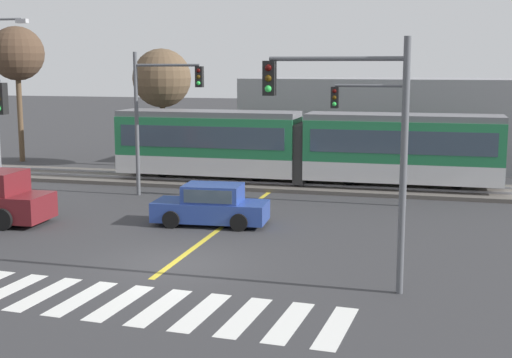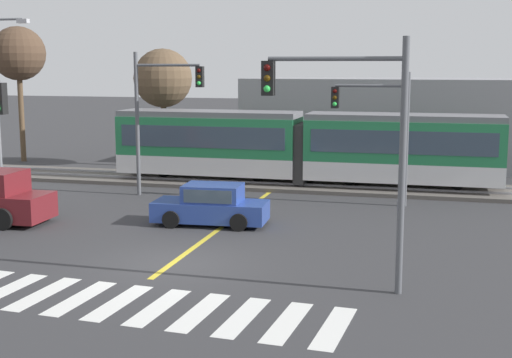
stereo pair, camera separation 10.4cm
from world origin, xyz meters
TOP-DOWN VIEW (x-y plane):
  - ground_plane at (0.00, 0.00)m, footprint 200.00×200.00m
  - track_bed at (0.00, 14.33)m, footprint 120.00×4.00m
  - rail_near at (0.00, 13.61)m, footprint 120.00×0.08m
  - rail_far at (0.00, 15.05)m, footprint 120.00×0.08m
  - light_rail_tram at (1.20, 14.32)m, footprint 18.50×2.64m
  - crosswalk_stripe_2 at (-3.29, -3.42)m, footprint 0.73×2.83m
  - crosswalk_stripe_3 at (-2.20, -3.49)m, footprint 0.73×2.83m
  - crosswalk_stripe_4 at (-1.10, -3.56)m, footprint 0.73×2.83m
  - crosswalk_stripe_5 at (0.00, -3.63)m, footprint 0.73×2.83m
  - crosswalk_stripe_6 at (1.10, -3.70)m, footprint 0.73×2.83m
  - crosswalk_stripe_7 at (2.20, -3.76)m, footprint 0.73×2.83m
  - crosswalk_stripe_8 at (3.29, -3.83)m, footprint 0.73×2.83m
  - crosswalk_stripe_9 at (4.39, -3.90)m, footprint 0.73×2.83m
  - crosswalk_stripe_10 at (5.49, -3.97)m, footprint 0.73×2.83m
  - lane_centre_line at (0.00, 5.35)m, footprint 0.20×13.96m
  - sedan_crossing at (-0.52, 5.33)m, footprint 4.30×2.12m
  - traffic_light_near_right at (5.54, -1.10)m, footprint 3.75×0.38m
  - traffic_light_far_left at (-4.59, 10.28)m, footprint 3.25×0.38m
  - traffic_light_far_right at (5.14, 10.70)m, footprint 3.25×0.38m
  - bare_tree_far_west at (-17.18, 19.04)m, footprint 3.24×3.24m
  - bare_tree_west at (-7.84, 18.87)m, footprint 3.33×3.33m
  - building_backdrop_far at (5.36, 22.73)m, footprint 17.98×6.00m

SIDE VIEW (x-z plane):
  - ground_plane at x=0.00m, z-range 0.00..0.00m
  - lane_centre_line at x=0.00m, z-range 0.00..0.01m
  - crosswalk_stripe_2 at x=-3.29m, z-range 0.00..0.01m
  - crosswalk_stripe_3 at x=-2.20m, z-range 0.00..0.01m
  - crosswalk_stripe_4 at x=-1.10m, z-range 0.00..0.01m
  - crosswalk_stripe_5 at x=0.00m, z-range 0.00..0.01m
  - crosswalk_stripe_6 at x=1.10m, z-range 0.00..0.01m
  - crosswalk_stripe_7 at x=2.20m, z-range 0.00..0.01m
  - crosswalk_stripe_8 at x=3.29m, z-range 0.00..0.01m
  - crosswalk_stripe_9 at x=4.39m, z-range 0.00..0.01m
  - crosswalk_stripe_10 at x=5.49m, z-range 0.00..0.01m
  - track_bed at x=0.00m, z-range 0.00..0.18m
  - rail_near at x=0.00m, z-range 0.18..0.28m
  - rail_far at x=0.00m, z-range 0.18..0.28m
  - sedan_crossing at x=-0.52m, z-range -0.06..1.46m
  - light_rail_tram at x=1.20m, z-range 0.33..3.76m
  - building_backdrop_far at x=5.36m, z-range 0.00..5.09m
  - traffic_light_far_right at x=5.14m, z-range 0.82..6.41m
  - traffic_light_far_left at x=-4.59m, z-range 0.92..7.36m
  - traffic_light_near_right at x=5.54m, z-range 0.99..7.58m
  - bare_tree_west at x=-7.84m, z-range 1.69..8.47m
  - bare_tree_far_west at x=-17.18m, z-range 2.39..10.54m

